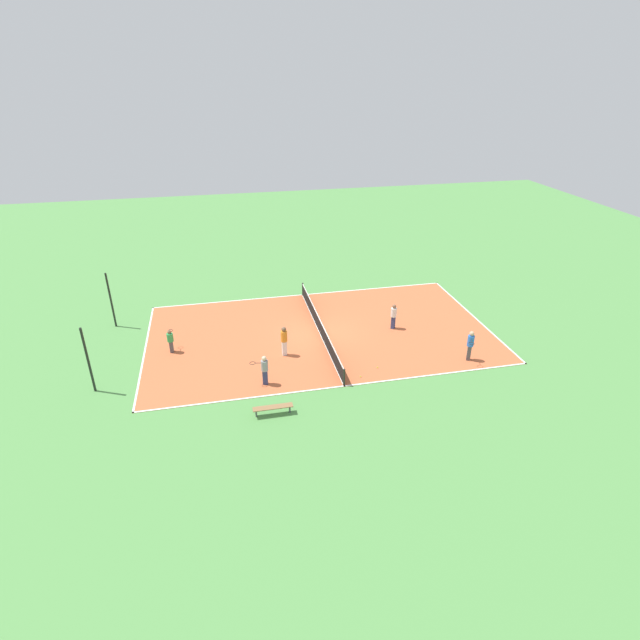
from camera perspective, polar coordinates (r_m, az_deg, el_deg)
ground_plane at (r=30.82m, az=0.00°, el=-1.49°), size 80.00×80.00×0.00m
court_surface at (r=30.81m, az=0.00°, el=-1.48°), size 11.95×20.86×0.02m
tennis_net at (r=30.58m, az=0.00°, el=-0.65°), size 11.75×0.10×0.96m
bench at (r=23.83m, az=-5.40°, el=-9.95°), size 0.36×1.89×0.45m
player_far_green at (r=29.64m, az=-16.73°, el=-2.17°), size 0.93×0.36×1.40m
player_baseline_gray at (r=25.65m, az=-6.37°, el=-5.50°), size 0.51×0.98×1.65m
player_near_blue at (r=28.73m, az=16.81°, el=-2.59°), size 0.98×0.70×1.79m
player_center_orange at (r=28.04m, az=-4.12°, el=-2.18°), size 0.38×0.38×1.79m
player_far_white at (r=31.25m, az=8.42°, el=0.58°), size 0.51×0.51×1.63m
tennis_ball_left_sideline at (r=27.45m, az=6.58°, el=-5.40°), size 0.07×0.07×0.07m
tennis_ball_near_net at (r=26.60m, az=4.67°, el=-6.47°), size 0.07×0.07×0.07m
fence_post_back_left at (r=27.06m, az=-24.98°, el=-4.21°), size 0.12×0.12×3.60m
fence_post_back_right at (r=33.44m, az=-22.78°, el=2.08°), size 0.12×0.12×3.60m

